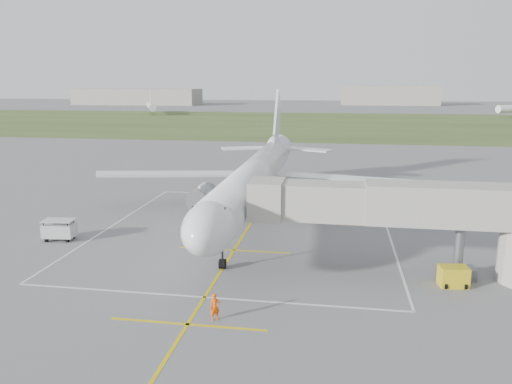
% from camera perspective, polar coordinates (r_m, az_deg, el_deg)
% --- Properties ---
extents(ground, '(700.00, 700.00, 0.00)m').
position_cam_1_polar(ground, '(53.84, -0.35, -3.21)').
color(ground, '#5E5E61').
rests_on(ground, ground).
extents(grass_strip, '(700.00, 120.00, 0.02)m').
position_cam_1_polar(grass_strip, '(181.88, 6.60, 7.84)').
color(grass_strip, '#374920').
rests_on(grass_strip, ground).
extents(apron_markings, '(28.20, 60.00, 0.01)m').
position_cam_1_polar(apron_markings, '(48.35, -1.51, -5.04)').
color(apron_markings, gold).
rests_on(apron_markings, ground).
extents(airliner, '(38.93, 46.75, 13.52)m').
position_cam_1_polar(airliner, '(53.55, -0.22, 1.53)').
color(airliner, silver).
rests_on(airliner, ground).
extents(jet_bridge, '(23.40, 5.00, 7.20)m').
position_cam_1_polar(jet_bridge, '(39.49, 19.24, -2.64)').
color(jet_bridge, gray).
rests_on(jet_bridge, ground).
extents(gpu_unit, '(2.14, 1.62, 1.50)m').
position_cam_1_polar(gpu_unit, '(39.45, 21.64, -8.97)').
color(gpu_unit, gold).
rests_on(gpu_unit, ground).
extents(baggage_cart, '(2.99, 1.98, 1.97)m').
position_cam_1_polar(baggage_cart, '(50.39, -21.55, -4.03)').
color(baggage_cart, '#B7B7B7').
rests_on(baggage_cart, ground).
extents(ramp_worker_nose, '(0.75, 0.66, 1.73)m').
position_cam_1_polar(ramp_worker_nose, '(31.96, -4.72, -12.97)').
color(ramp_worker_nose, '#FF5408').
rests_on(ramp_worker_nose, ground).
extents(ramp_worker_wing, '(1.05, 0.99, 1.71)m').
position_cam_1_polar(ramp_worker_wing, '(57.57, -3.88, -1.32)').
color(ramp_worker_wing, orange).
rests_on(ramp_worker_wing, ground).
extents(distant_hangars, '(345.00, 49.00, 12.00)m').
position_cam_1_polar(distant_hangars, '(317.40, 4.90, 10.77)').
color(distant_hangars, gray).
rests_on(distant_hangars, ground).
extents(distant_aircraft, '(187.15, 30.62, 8.85)m').
position_cam_1_polar(distant_aircraft, '(224.48, 8.58, 9.57)').
color(distant_aircraft, silver).
rests_on(distant_aircraft, ground).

